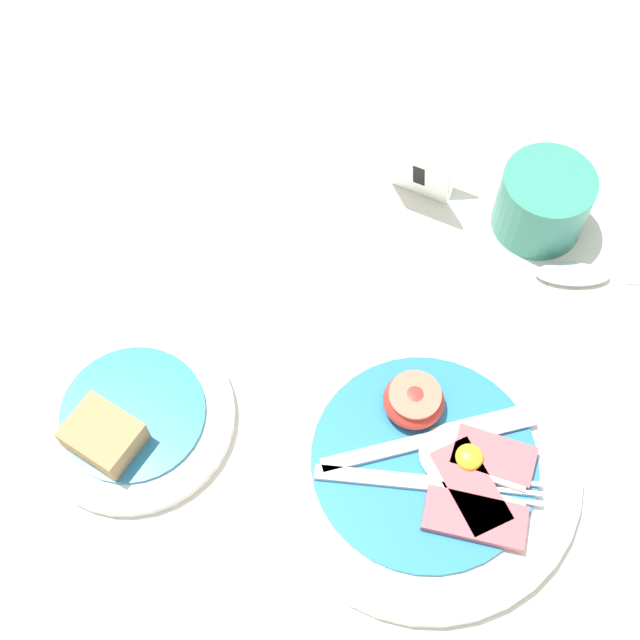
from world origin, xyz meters
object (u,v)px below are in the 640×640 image
at_px(bread_plate, 130,419).
at_px(sugar_cup, 544,201).
at_px(number_card, 424,168).
at_px(breakfast_plate, 428,460).
at_px(teaspoon_by_saucer, 602,276).

distance_m(bread_plate, sugar_cup, 0.43).
relative_size(sugar_cup, number_card, 1.18).
relative_size(breakfast_plate, number_card, 3.57).
bearing_deg(teaspoon_by_saucer, bread_plate, 21.24).
bearing_deg(bread_plate, teaspoon_by_saucer, 37.60).
height_order(breakfast_plate, bread_plate, bread_plate).
bearing_deg(teaspoon_by_saucer, number_card, -29.49).
xyz_separation_m(breakfast_plate, number_card, (-0.08, 0.27, 0.03)).
height_order(bread_plate, number_card, number_card).
bearing_deg(breakfast_plate, bread_plate, -169.62).
bearing_deg(teaspoon_by_saucer, breakfast_plate, 48.74).
xyz_separation_m(breakfast_plate, sugar_cup, (0.03, 0.27, 0.03)).
bearing_deg(sugar_cup, teaspoon_by_saucer, -30.73).
distance_m(number_card, teaspoon_by_saucer, 0.20).
distance_m(breakfast_plate, teaspoon_by_saucer, 0.25).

